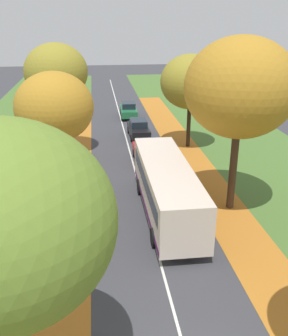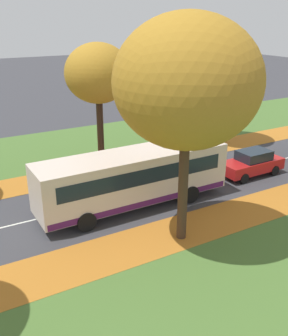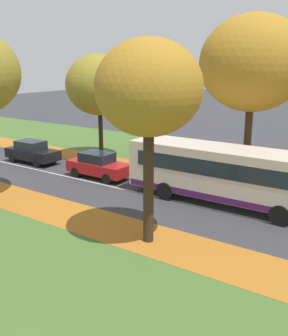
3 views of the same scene
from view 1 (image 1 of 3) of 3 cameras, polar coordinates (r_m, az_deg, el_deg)
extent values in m
cube|color=#476B2D|center=(31.29, -18.71, 0.24)|extent=(12.00, 90.00, 0.01)
cube|color=#B26B23|center=(25.15, -10.87, -4.24)|extent=(2.80, 60.00, 0.00)
cube|color=#476B2D|center=(32.81, 14.52, 1.70)|extent=(12.00, 90.00, 0.01)
cube|color=#B26B23|center=(26.10, 9.72, -3.16)|extent=(2.80, 60.00, 0.00)
cube|color=silver|center=(30.71, -1.69, 1.02)|extent=(0.12, 80.00, 0.01)
ellipsoid|color=olive|center=(10.20, -20.05, -7.45)|extent=(5.70, 5.70, 5.13)
cylinder|color=#382619|center=(22.36, -12.07, -1.13)|extent=(0.42, 0.42, 4.70)
ellipsoid|color=#AD7A23|center=(21.19, -12.90, 8.61)|extent=(4.10, 4.10, 3.69)
cylinder|color=black|center=(32.04, -12.03, 5.99)|extent=(0.44, 0.44, 4.86)
ellipsoid|color=olive|center=(31.20, -12.65, 13.46)|extent=(4.77, 4.77, 4.29)
cylinder|color=#422D1E|center=(23.16, 12.79, -0.19)|extent=(0.44, 0.44, 4.84)
ellipsoid|color=#AD7A23|center=(21.89, 13.81, 11.24)|extent=(6.02, 6.02, 5.42)
cylinder|color=black|center=(33.81, 6.49, 6.13)|extent=(0.33, 0.33, 3.69)
ellipsoid|color=olive|center=(33.02, 6.77, 12.33)|extent=(4.95, 4.95, 4.46)
cube|color=beige|center=(22.14, 3.31, -2.66)|extent=(2.53, 10.41, 2.50)
cube|color=#19232D|center=(17.51, 6.39, -8.50)|extent=(2.30, 0.11, 1.30)
cube|color=#19232D|center=(21.97, 3.33, -1.71)|extent=(2.56, 9.16, 0.80)
cube|color=#4C1951|center=(22.60, 3.25, -5.13)|extent=(2.55, 10.20, 0.32)
cylinder|color=black|center=(20.19, 8.27, -9.45)|extent=(0.30, 0.96, 0.96)
cylinder|color=black|center=(19.73, 1.49, -10.00)|extent=(0.30, 0.96, 0.96)
cylinder|color=black|center=(25.42, 4.73, -2.44)|extent=(0.30, 0.96, 0.96)
cylinder|color=black|center=(25.06, -0.60, -2.73)|extent=(0.30, 0.96, 0.96)
cube|color=#B21919|center=(30.32, 0.30, 2.10)|extent=(1.71, 4.20, 0.70)
cube|color=#19232D|center=(30.25, 0.26, 3.35)|extent=(1.45, 2.02, 0.60)
cylinder|color=black|center=(29.34, 2.14, 0.67)|extent=(0.22, 0.64, 0.64)
cylinder|color=black|center=(29.14, -0.89, 0.53)|extent=(0.22, 0.64, 0.64)
cylinder|color=black|center=(31.76, 1.39, 2.34)|extent=(0.22, 0.64, 0.64)
cylinder|color=black|center=(31.57, -1.42, 2.23)|extent=(0.22, 0.64, 0.64)
cube|color=black|center=(36.51, -0.79, 5.53)|extent=(1.78, 4.23, 0.70)
cube|color=#19232D|center=(36.48, -0.83, 6.57)|extent=(1.48, 2.04, 0.60)
cylinder|color=black|center=(35.49, 0.74, 4.45)|extent=(0.23, 0.64, 0.64)
cylinder|color=black|center=(35.29, -1.78, 4.34)|extent=(0.23, 0.64, 0.64)
cylinder|color=black|center=(37.95, 0.13, 5.61)|extent=(0.23, 0.64, 0.64)
cylinder|color=black|center=(37.77, -2.23, 5.51)|extent=(0.23, 0.64, 0.64)
cube|color=#1E6038|center=(43.77, -2.24, 8.25)|extent=(1.84, 4.25, 0.70)
cube|color=#19232D|center=(43.77, -2.27, 9.12)|extent=(1.51, 2.06, 0.60)
cylinder|color=black|center=(42.64, -1.08, 7.42)|extent=(0.24, 0.65, 0.64)
cylinder|color=black|center=(42.56, -3.20, 7.36)|extent=(0.24, 0.65, 0.64)
cylinder|color=black|center=(45.16, -1.33, 8.23)|extent=(0.24, 0.65, 0.64)
cylinder|color=black|center=(45.08, -3.33, 8.17)|extent=(0.24, 0.65, 0.64)
camera|label=2|loc=(23.19, 56.01, 9.37)|focal=42.00mm
camera|label=3|loc=(19.32, -55.51, 1.23)|focal=42.00mm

